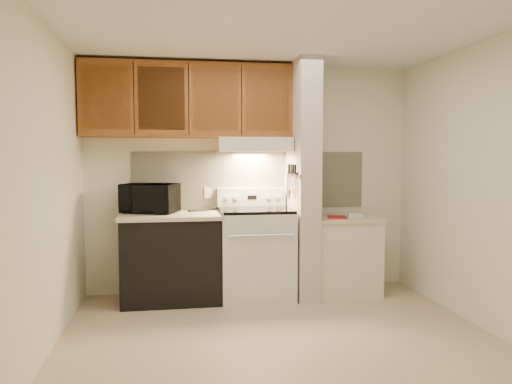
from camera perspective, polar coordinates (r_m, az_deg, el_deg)
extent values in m
plane|color=#CAAE8D|center=(4.37, 2.48, -16.02)|extent=(3.60, 3.60, 0.00)
plane|color=white|center=(4.22, 2.59, 17.76)|extent=(3.60, 3.60, 0.00)
cube|color=#F2EBCD|center=(5.58, -0.62, 1.53)|extent=(3.60, 2.50, 0.02)
cube|color=#F2EBCD|center=(4.14, -22.68, 0.26)|extent=(0.02, 3.00, 2.50)
cube|color=#F2EBCD|center=(4.81, 24.01, 0.73)|extent=(0.02, 3.00, 2.50)
cube|color=beige|center=(5.57, -0.60, 1.37)|extent=(2.60, 0.02, 0.63)
cube|color=silver|center=(5.34, -0.05, -7.14)|extent=(0.76, 0.65, 0.92)
cube|color=black|center=(5.03, 0.53, -7.40)|extent=(0.50, 0.01, 0.30)
cylinder|color=silver|center=(4.95, 0.61, -4.99)|extent=(0.65, 0.02, 0.02)
cube|color=black|center=(5.27, -0.05, -2.07)|extent=(0.74, 0.64, 0.03)
cube|color=silver|center=(5.54, -0.53, -0.57)|extent=(0.76, 0.08, 0.20)
cube|color=black|center=(5.50, -0.46, -0.61)|extent=(0.10, 0.01, 0.04)
cylinder|color=silver|center=(5.46, -3.36, -0.65)|extent=(0.05, 0.02, 0.05)
cylinder|color=silver|center=(5.47, -2.32, -0.63)|extent=(0.05, 0.02, 0.05)
cylinder|color=silver|center=(5.52, 1.39, -0.58)|extent=(0.05, 0.02, 0.05)
cylinder|color=silver|center=(5.54, 2.41, -0.57)|extent=(0.05, 0.02, 0.05)
cube|color=black|center=(5.29, -9.60, -7.59)|extent=(1.00, 0.63, 0.87)
cube|color=beige|center=(5.22, -9.67, -2.69)|extent=(1.04, 0.67, 0.04)
cube|color=black|center=(5.42, -6.49, -2.10)|extent=(0.25, 0.16, 0.02)
cylinder|color=#1E6B67|center=(5.44, -13.35, -1.68)|extent=(0.11, 0.11, 0.11)
cube|color=beige|center=(5.52, -5.51, -0.09)|extent=(0.08, 0.01, 0.12)
imported|color=black|center=(5.34, -12.04, -0.70)|extent=(0.64, 0.54, 0.30)
cube|color=beige|center=(5.34, 5.36, 1.39)|extent=(0.22, 0.70, 2.50)
cube|color=brown|center=(5.31, 4.16, 1.92)|extent=(0.01, 0.70, 0.04)
cube|color=black|center=(5.26, 4.22, 2.11)|extent=(0.02, 0.42, 0.04)
cube|color=silver|center=(5.12, 4.47, 0.94)|extent=(0.01, 0.03, 0.16)
cylinder|color=black|center=(5.10, 4.53, 2.61)|extent=(0.02, 0.02, 0.10)
cube|color=silver|center=(5.19, 4.28, 0.87)|extent=(0.01, 0.04, 0.18)
cylinder|color=black|center=(5.19, 4.28, 2.64)|extent=(0.02, 0.02, 0.10)
cube|color=silver|center=(5.25, 4.12, 0.80)|extent=(0.01, 0.04, 0.20)
cylinder|color=black|center=(5.25, 4.13, 2.65)|extent=(0.02, 0.02, 0.10)
cube|color=silver|center=(5.34, 3.90, 1.07)|extent=(0.01, 0.04, 0.16)
cylinder|color=black|center=(5.35, 3.87, 2.68)|extent=(0.02, 0.02, 0.10)
cube|color=silver|center=(5.42, 3.71, 1.01)|extent=(0.01, 0.04, 0.18)
cylinder|color=black|center=(5.40, 3.73, 2.70)|extent=(0.02, 0.02, 0.10)
cube|color=gray|center=(5.48, 3.57, 0.95)|extent=(0.03, 0.10, 0.24)
cube|color=beige|center=(5.58, 9.91, -7.28)|extent=(0.70, 0.60, 0.81)
cube|color=beige|center=(5.51, 9.97, -2.95)|extent=(0.74, 0.64, 0.04)
cube|color=#A81C1D|center=(5.39, 9.26, -2.85)|extent=(0.26, 0.31, 0.01)
cube|color=white|center=(5.45, 11.26, -2.63)|extent=(0.17, 0.13, 0.04)
cube|color=beige|center=(5.36, -0.27, 5.42)|extent=(0.78, 0.44, 0.15)
cube|color=beige|center=(5.15, 0.10, 4.97)|extent=(0.78, 0.04, 0.06)
cube|color=brown|center=(5.37, -7.75, 10.30)|extent=(2.18, 0.33, 0.77)
cube|color=brown|center=(5.25, -16.80, 10.30)|extent=(0.46, 0.01, 0.63)
cube|color=black|center=(5.22, -13.79, 10.39)|extent=(0.01, 0.01, 0.73)
cube|color=brown|center=(5.21, -10.75, 10.45)|extent=(0.46, 0.01, 0.63)
cube|color=black|center=(5.21, -7.71, 10.49)|extent=(0.01, 0.01, 0.73)
cube|color=brown|center=(5.23, -4.67, 10.49)|extent=(0.46, 0.01, 0.63)
cube|color=black|center=(5.26, -1.66, 10.47)|extent=(0.01, 0.01, 0.73)
cube|color=brown|center=(5.30, 1.31, 10.42)|extent=(0.46, 0.01, 0.63)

